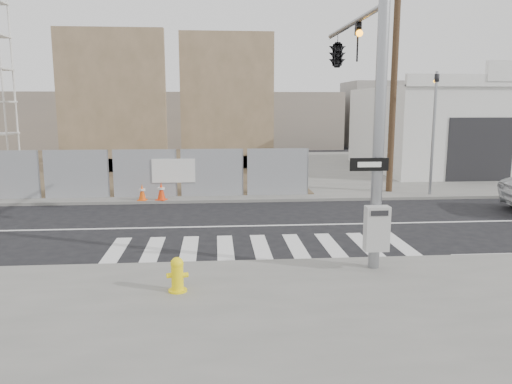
{
  "coord_description": "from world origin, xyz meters",
  "views": [
    {
      "loc": [
        -1.23,
        -15.99,
        3.97
      ],
      "look_at": [
        -0.05,
        -1.46,
        1.4
      ],
      "focal_mm": 35.0,
      "sensor_mm": 36.0,
      "label": 1
    }
  ],
  "objects": [
    {
      "name": "sidewalk_far",
      "position": [
        0.0,
        14.0,
        0.06
      ],
      "size": [
        50.0,
        20.0,
        0.12
      ],
      "primitive_type": "cube",
      "color": "slate",
      "rests_on": "ground"
    },
    {
      "name": "concrete_wall_right",
      "position": [
        -0.5,
        14.08,
        3.38
      ],
      "size": [
        5.5,
        1.3,
        8.0
      ],
      "color": "#776347",
      "rests_on": "sidewalk_far"
    },
    {
      "name": "auto_shop",
      "position": [
        14.0,
        12.97,
        2.54
      ],
      "size": [
        12.0,
        10.2,
        5.95
      ],
      "color": "silver",
      "rests_on": "sidewalk_far"
    },
    {
      "name": "utility_pole_right",
      "position": [
        6.5,
        5.5,
        5.2
      ],
      "size": [
        1.6,
        0.28,
        10.0
      ],
      "color": "#483321",
      "rests_on": "sidewalk_far"
    },
    {
      "name": "concrete_wall_left",
      "position": [
        -7.0,
        13.08,
        3.38
      ],
      "size": [
        6.0,
        1.3,
        8.0
      ],
      "color": "#776347",
      "rests_on": "sidewalk_far"
    },
    {
      "name": "far_signal_pole",
      "position": [
        8.0,
        4.6,
        3.48
      ],
      "size": [
        0.16,
        0.2,
        5.6
      ],
      "color": "gray",
      "rests_on": "sidewalk_far"
    },
    {
      "name": "traffic_cone_c",
      "position": [
        -4.23,
        4.22,
        0.45
      ],
      "size": [
        0.4,
        0.4,
        0.67
      ],
      "rotation": [
        0.0,
        0.0,
        -0.17
      ],
      "color": "#F5550C",
      "rests_on": "sidewalk_far"
    },
    {
      "name": "chain_link_fence",
      "position": [
        -10.0,
        5.0,
        1.12
      ],
      "size": [
        24.6,
        0.04,
        2.0
      ],
      "primitive_type": "cube",
      "color": "gray",
      "rests_on": "sidewalk_far"
    },
    {
      "name": "fire_hydrant",
      "position": [
        -2.06,
        -5.99,
        0.48
      ],
      "size": [
        0.48,
        0.48,
        0.74
      ],
      "rotation": [
        0.0,
        0.0,
        0.28
      ],
      "color": "yellow",
      "rests_on": "sidewalk_near"
    },
    {
      "name": "traffic_cone_d",
      "position": [
        -3.46,
        4.22,
        0.48
      ],
      "size": [
        0.5,
        0.5,
        0.74
      ],
      "rotation": [
        0.0,
        0.0,
        -0.4
      ],
      "color": "#F33B0C",
      "rests_on": "sidewalk_far"
    },
    {
      "name": "signal_pole",
      "position": [
        2.49,
        -2.05,
        4.78
      ],
      "size": [
        0.96,
        5.87,
        7.0
      ],
      "color": "gray",
      "rests_on": "sidewalk_near"
    },
    {
      "name": "ground",
      "position": [
        0.0,
        0.0,
        0.0
      ],
      "size": [
        100.0,
        100.0,
        0.0
      ],
      "primitive_type": "plane",
      "color": "black",
      "rests_on": "ground"
    }
  ]
}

